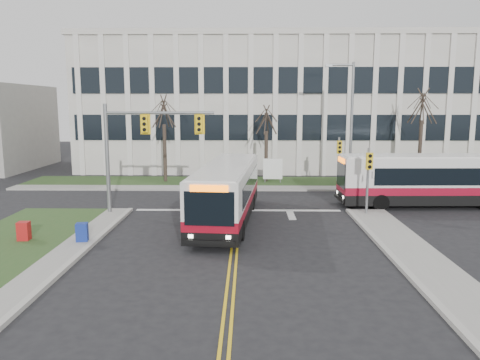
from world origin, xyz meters
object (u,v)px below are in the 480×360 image
bus_cross (436,182)px  newspaper_box_blue (82,234)px  newspaper_box_red (24,232)px  bus_main (227,193)px  directory_sign (273,169)px  streetlight (349,118)px

bus_cross → newspaper_box_blue: size_ratio=12.16×
newspaper_box_red → bus_main: bearing=20.6°
directory_sign → newspaper_box_blue: size_ratio=2.11×
streetlight → directory_sign: size_ratio=4.60×
newspaper_box_blue → bus_cross: bearing=13.5°
streetlight → newspaper_box_blue: 21.50m
bus_main → newspaper_box_red: bearing=-150.3°
streetlight → directory_sign: (-5.53, 1.30, -4.02)m
directory_sign → bus_cross: bearing=-40.2°
newspaper_box_blue → bus_main: bearing=24.6°
streetlight → bus_cross: bearing=-59.5°
bus_main → directory_sign: bearing=80.7°
bus_cross → bus_main: bearing=-74.6°
streetlight → directory_sign: 6.96m
streetlight → bus_main: 14.06m
bus_main → bus_cross: bus_cross is taller
directory_sign → newspaper_box_red: bearing=-126.9°
newspaper_box_blue → newspaper_box_red: same height
streetlight → directory_sign: bearing=166.8°
bus_main → bus_cross: bearing=22.0°
bus_cross → newspaper_box_blue: 20.49m
newspaper_box_blue → newspaper_box_red: (-2.70, 0.18, 0.00)m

